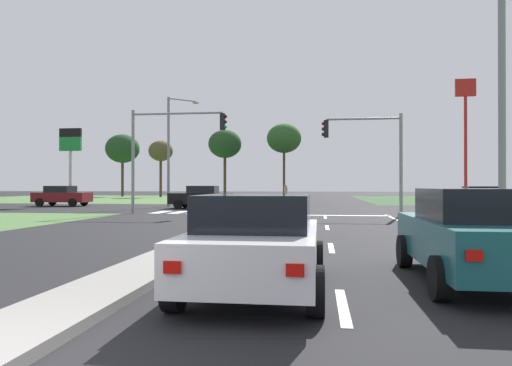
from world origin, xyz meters
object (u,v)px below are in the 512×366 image
Objects in this scene: fastfood_pole_sign at (465,113)px; treeline_near at (123,149)px; pedestrian_at_median at (286,191)px; treeline_second at (161,151)px; car_teal_fourth at (474,235)px; treeline_third at (225,144)px; car_white_second at (257,242)px; street_lamp_second at (172,145)px; treeline_fourth at (284,139)px; street_lamp_near at (501,35)px; car_black_near at (201,197)px; traffic_signal_near_right at (371,146)px; traffic_signal_near_left at (166,141)px; fuel_price_totem at (70,149)px; car_maroon_third at (62,196)px; car_grey_fifth at (485,199)px.

treeline_near is (-42.78, 22.40, -1.17)m from fastfood_pole_sign.
pedestrian_at_median is 0.20× the size of treeline_second.
car_teal_fourth is 60.83m from treeline_third.
car_white_second is 30.32m from street_lamp_second.
street_lamp_second is 0.83× the size of treeline_fourth.
car_white_second is at bearing -64.95° from treeline_near.
street_lamp_near is 26.95m from street_lamp_second.
car_black_near is 0.80× the size of traffic_signal_near_right.
traffic_signal_near_left is 41.37m from treeline_second.
car_teal_fourth is at bearing -113.61° from street_lamp_near.
traffic_signal_near_right reaches higher than car_white_second.
fuel_price_totem is 34.16m from treeline_near.
car_white_second is 41.76m from fastfood_pole_sign.
street_lamp_second is at bearing -69.55° from treeline_second.
car_maroon_third is 0.43× the size of treeline_fourth.
treeline_second is at bearing 151.17° from fastfood_pole_sign.
treeline_fourth reaches higher than car_teal_fourth.
fastfood_pole_sign is 48.30m from treeline_near.
car_white_second is 36.38m from pedestrian_at_median.
car_maroon_third is (-12.03, 2.43, -0.00)m from car_black_near.
treeline_near is at bearing 116.39° from traffic_signal_near_left.
treeline_near reaches higher than car_black_near.
car_grey_fifth is 0.40× the size of fastfood_pole_sign.
fuel_price_totem is (-24.71, 21.43, -1.29)m from street_lamp_near.
car_black_near is 1.01× the size of car_maroon_third.
street_lamp_near is (2.49, 5.70, 5.03)m from car_teal_fourth.
fuel_price_totem is (-16.61, -8.06, 3.42)m from pedestrian_at_median.
traffic_signal_near_right is at bearing -52.21° from treeline_near.
car_grey_fifth is 22.39m from street_lamp_second.
street_lamp_second reaches higher than car_black_near.
treeline_second is at bearing 110.45° from street_lamp_second.
treeline_fourth reaches higher than car_black_near.
treeline_fourth is (-7.62, 38.67, 4.33)m from traffic_signal_near_right.
fastfood_pole_sign is (10.82, 37.36, 7.56)m from car_teal_fourth.
traffic_signal_near_left reaches higher than car_black_near.
car_maroon_third is 19.11m from pedestrian_at_median.
street_lamp_second is 31.42m from treeline_third.
car_teal_fourth is 2.69× the size of pedestrian_at_median.
fastfood_pole_sign reaches higher than car_black_near.
traffic_signal_near_left reaches higher than car_teal_fourth.
pedestrian_at_median is (-13.45, 11.91, 0.31)m from car_grey_fifth.
car_white_second is 3.68m from car_teal_fourth.
car_black_near is at bearing 30.65° from pedestrian_at_median.
pedestrian_at_median is 0.17× the size of treeline_third.
fuel_price_totem reaches higher than car_black_near.
car_white_second is 0.75× the size of traffic_signal_near_right.
street_lamp_near is 1.25× the size of street_lamp_second.
traffic_signal_near_left is 46.53m from treeline_near.
fuel_price_totem is (-10.89, 8.96, 0.33)m from traffic_signal_near_left.
traffic_signal_near_right is 16.76m from street_lamp_second.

